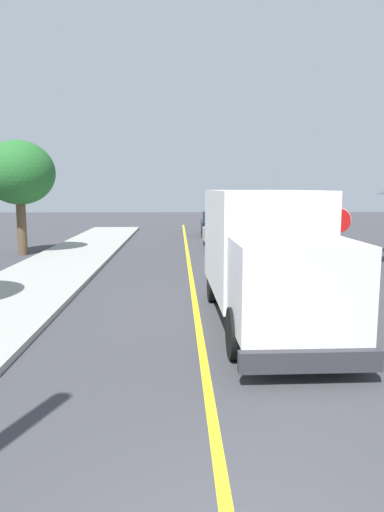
% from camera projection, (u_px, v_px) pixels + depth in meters
% --- Properties ---
extents(centre_line_yellow, '(0.16, 56.00, 0.01)m').
position_uv_depth(centre_line_yellow, '(194.00, 300.00, 13.55)').
color(centre_line_yellow, gold).
rests_on(centre_line_yellow, ground).
extents(box_truck, '(2.54, 7.22, 3.20)m').
position_uv_depth(box_truck, '(264.00, 250.00, 11.21)').
color(box_truck, white).
rests_on(box_truck, ground).
extents(parked_car_near, '(1.91, 4.45, 1.67)m').
position_uv_depth(parked_car_near, '(247.00, 249.00, 18.78)').
color(parked_car_near, silver).
rests_on(parked_car_near, ground).
extents(parked_car_mid, '(1.96, 4.46, 1.67)m').
position_uv_depth(parked_car_mid, '(223.00, 234.00, 24.92)').
color(parked_car_mid, '#B7B7BC').
rests_on(parked_car_mid, ground).
extents(parked_car_far, '(1.94, 4.46, 1.67)m').
position_uv_depth(parked_car_far, '(214.00, 224.00, 31.93)').
color(parked_car_far, black).
rests_on(parked_car_far, ground).
extents(stop_sign, '(0.80, 0.10, 2.65)m').
position_uv_depth(stop_sign, '(338.00, 233.00, 14.43)').
color(stop_sign, gray).
rests_on(stop_sign, ground).
extents(street_tree_down_block, '(3.41, 3.41, 5.53)m').
position_uv_depth(street_tree_down_block, '(19.00, 173.00, 22.07)').
color(street_tree_down_block, brown).
rests_on(street_tree_down_block, ground).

